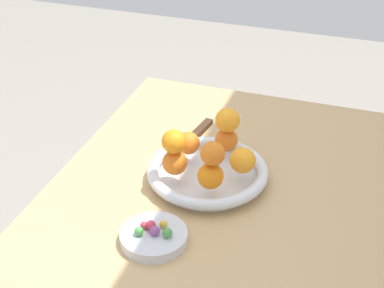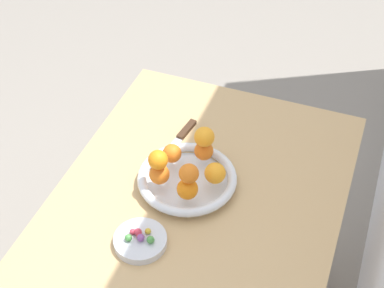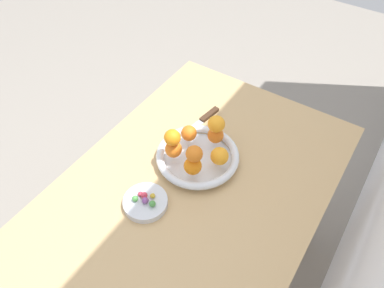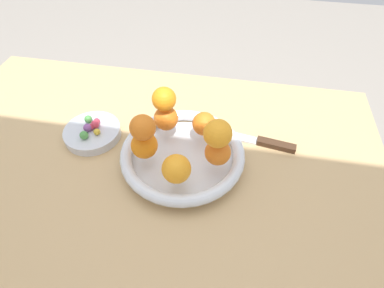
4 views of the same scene
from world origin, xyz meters
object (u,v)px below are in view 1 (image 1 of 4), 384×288
(candy_ball_6, at_px, (144,225))
(candy_dish, at_px, (154,237))
(orange_7, at_px, (174,142))
(candy_ball_5, at_px, (167,233))
(candy_ball_4, at_px, (163,224))
(orange_1, at_px, (188,143))
(orange_6, at_px, (213,154))
(orange_3, at_px, (210,176))
(orange_2, at_px, (175,163))
(orange_5, at_px, (227,120))
(fruit_bowl, at_px, (208,173))
(orange_0, at_px, (226,140))
(knife, at_px, (191,140))
(candy_ball_0, at_px, (155,231))
(candy_ball_3, at_px, (151,225))
(dining_table, at_px, (213,240))
(candy_ball_1, at_px, (139,231))
(candy_ball_2, at_px, (153,229))
(orange_4, at_px, (243,160))

(candy_ball_6, bearing_deg, candy_dish, 74.74)
(orange_7, bearing_deg, candy_ball_5, 16.24)
(candy_dish, bearing_deg, candy_ball_4, 149.32)
(orange_1, bearing_deg, orange_7, -1.51)
(candy_ball_4, bearing_deg, orange_6, 157.72)
(orange_3, bearing_deg, orange_2, -105.30)
(candy_dish, xyz_separation_m, candy_ball_6, (-0.01, -0.02, 0.02))
(orange_5, bearing_deg, fruit_bowl, -16.47)
(orange_0, xyz_separation_m, orange_1, (0.04, -0.08, -0.00))
(orange_5, height_order, knife, orange_5)
(candy_ball_0, relative_size, candy_ball_3, 0.99)
(candy_dish, xyz_separation_m, orange_0, (-0.31, 0.06, 0.06))
(orange_3, distance_m, candy_ball_5, 0.17)
(orange_2, distance_m, orange_5, 0.16)
(orange_3, bearing_deg, candy_ball_4, -21.92)
(fruit_bowl, height_order, orange_6, orange_6)
(orange_3, relative_size, candy_ball_5, 2.83)
(dining_table, relative_size, candy_ball_3, 55.64)
(candy_ball_1, distance_m, candy_ball_5, 0.06)
(orange_6, relative_size, candy_ball_6, 3.40)
(candy_ball_5, xyz_separation_m, knife, (-0.38, -0.08, -0.03))
(orange_3, height_order, orange_6, orange_6)
(candy_dish, height_order, candy_ball_2, candy_ball_2)
(dining_table, bearing_deg, orange_2, -112.39)
(orange_5, relative_size, knife, 0.22)
(orange_3, bearing_deg, fruit_bowl, -158.52)
(candy_ball_1, bearing_deg, orange_6, 152.13)
(dining_table, bearing_deg, knife, -150.72)
(candy_ball_3, distance_m, candy_ball_4, 0.02)
(orange_4, height_order, candy_ball_3, orange_4)
(orange_1, xyz_separation_m, orange_7, (0.09, -0.00, 0.06))
(orange_5, xyz_separation_m, candy_ball_4, (0.28, -0.05, -0.09))
(orange_0, height_order, orange_4, orange_4)
(fruit_bowl, height_order, candy_ball_0, candy_ball_0)
(dining_table, distance_m, knife, 0.29)
(fruit_bowl, height_order, knife, fruit_bowl)
(candy_dish, relative_size, orange_4, 2.33)
(candy_ball_2, bearing_deg, dining_table, 148.81)
(orange_0, distance_m, candy_ball_3, 0.31)
(candy_ball_5, height_order, knife, candy_ball_5)
(candy_ball_0, height_order, candy_ball_2, candy_ball_0)
(orange_1, relative_size, candy_ball_5, 2.67)
(orange_2, relative_size, candy_ball_0, 2.82)
(orange_6, bearing_deg, candy_ball_2, -23.97)
(candy_ball_0, relative_size, knife, 0.08)
(candy_ball_3, bearing_deg, candy_ball_5, 74.53)
(orange_1, height_order, candy_ball_6, orange_1)
(orange_3, height_order, candy_ball_1, orange_3)
(orange_1, bearing_deg, knife, -164.07)
(orange_0, height_order, candy_ball_0, orange_0)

